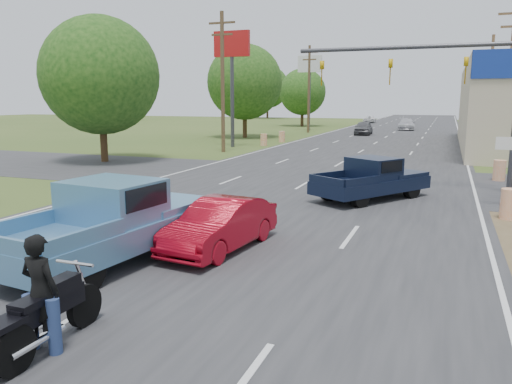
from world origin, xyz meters
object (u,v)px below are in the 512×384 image
at_px(rider, 41,297).
at_px(distant_car_white, 370,119).
at_px(distant_car_silver, 406,124).
at_px(red_convertible, 221,225).
at_px(blue_pickup, 115,220).
at_px(distant_car_grey, 364,128).
at_px(navy_pickup, 373,178).
at_px(motorcycle, 39,321).

height_order(rider, distant_car_white, rider).
xyz_separation_m(distant_car_silver, distant_car_white, (-7.44, 18.74, -0.14)).
xyz_separation_m(red_convertible, distant_car_silver, (0.24, 56.17, 0.08)).
relative_size(red_convertible, distant_car_silver, 0.78).
xyz_separation_m(blue_pickup, distant_car_grey, (-1.42, 46.50, -0.23)).
bearing_deg(navy_pickup, red_convertible, -75.38).
height_order(navy_pickup, distant_car_grey, navy_pickup).
bearing_deg(distant_car_grey, rider, -89.56).
bearing_deg(motorcycle, distant_car_white, 94.55).
bearing_deg(distant_car_white, motorcycle, 90.22).
bearing_deg(distant_car_white, red_convertible, 90.82).
bearing_deg(rider, distant_car_white, -85.45).
bearing_deg(rider, blue_pickup, -67.52).
height_order(blue_pickup, distant_car_silver, blue_pickup).
relative_size(red_convertible, motorcycle, 1.66).
bearing_deg(distant_car_grey, motorcycle, -89.56).
relative_size(rider, distant_car_white, 0.42).
bearing_deg(distant_car_silver, blue_pickup, -95.52).
bearing_deg(distant_car_silver, rider, -93.75).
relative_size(navy_pickup, distant_car_silver, 1.03).
bearing_deg(motorcycle, rider, 90.00).
height_order(motorcycle, rider, rider).
bearing_deg(rider, navy_pickup, -102.43).
bearing_deg(red_convertible, distant_car_grey, 100.89).
xyz_separation_m(blue_pickup, distant_car_white, (-5.16, 76.52, -0.39)).
height_order(blue_pickup, distant_car_white, blue_pickup).
bearing_deg(distant_car_white, rider, 90.22).
height_order(motorcycle, distant_car_silver, distant_car_silver).
bearing_deg(rider, distant_car_grey, -86.76).
distance_m(distant_car_grey, distant_car_silver, 11.88).
xyz_separation_m(red_convertible, motorcycle, (-0.29, -5.86, -0.11)).
relative_size(blue_pickup, distant_car_white, 1.43).
distance_m(red_convertible, rider, 5.80).
bearing_deg(distant_car_silver, distant_car_grey, -111.44).
relative_size(distant_car_silver, distant_car_white, 1.18).
relative_size(blue_pickup, navy_pickup, 1.18).
xyz_separation_m(rider, navy_pickup, (2.99, 13.98, -0.06)).
distance_m(motorcycle, distant_car_white, 81.05).
bearing_deg(blue_pickup, red_convertible, 44.88).
bearing_deg(red_convertible, motorcycle, -86.32).
xyz_separation_m(motorcycle, blue_pickup, (-1.76, 4.24, 0.45)).
xyz_separation_m(rider, distant_car_silver, (0.53, 61.95, -0.16)).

